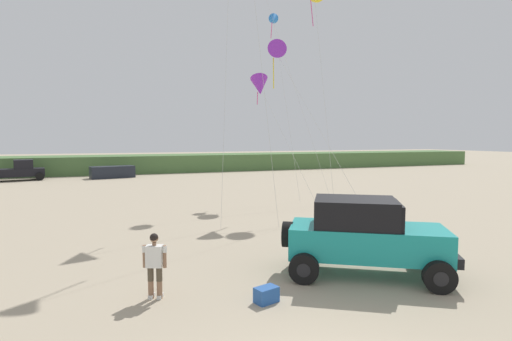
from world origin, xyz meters
name	(u,v)px	position (x,y,z in m)	size (l,w,h in m)	color
dune_ridge	(169,163)	(3.90, 43.70, 1.01)	(90.00, 6.35, 2.02)	#4C703D
jeep	(364,235)	(3.67, 4.45, 1.20)	(4.96, 4.30, 2.26)	teal
person_watching	(155,262)	(-2.27, 4.88, 0.94)	(0.58, 0.42, 1.67)	#8C664C
cooler_box	(266,295)	(0.25, 3.68, 0.19)	(0.56, 0.36, 0.38)	#23519E
distant_pickup	(19,171)	(-11.17, 38.03, 0.94)	(4.85, 3.08, 1.98)	black
distant_sedan	(112,172)	(-2.78, 37.50, 0.60)	(4.20, 1.70, 1.20)	#1E232D
kite_red_delta	(260,86)	(5.79, 18.26, 7.27)	(2.81, 4.87, 8.05)	purple
kite_yellow_diamond	(273,20)	(8.18, 21.66, 12.51)	(1.16, 5.39, 13.06)	blue
kite_black_sled	(276,52)	(5.65, 15.41, 8.78)	(3.48, 5.78, 9.37)	purple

